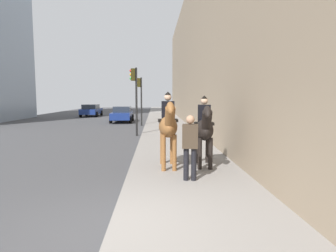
{
  "coord_description": "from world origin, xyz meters",
  "views": [
    {
      "loc": [
        -4.69,
        -0.79,
        2.27
      ],
      "look_at": [
        4.0,
        -1.19,
        1.4
      ],
      "focal_mm": 30.53,
      "sensor_mm": 36.0,
      "label": 1
    }
  ],
  "objects_px": {
    "mounted_horse_far": "(204,128)",
    "car_far_lane": "(91,110)",
    "mounted_horse_near": "(168,125)",
    "pedestrian_greeting": "(190,143)",
    "car_near_lane": "(122,114)",
    "traffic_light_near_curb": "(135,91)",
    "traffic_light_far_curb": "(140,94)"
  },
  "relations": [
    {
      "from": "pedestrian_greeting",
      "to": "traffic_light_far_curb",
      "type": "height_order",
      "value": "traffic_light_far_curb"
    },
    {
      "from": "pedestrian_greeting",
      "to": "car_near_lane",
      "type": "bearing_deg",
      "value": 19.84
    },
    {
      "from": "mounted_horse_near",
      "to": "pedestrian_greeting",
      "type": "xyz_separation_m",
      "value": [
        -1.36,
        -0.5,
        -0.33
      ]
    },
    {
      "from": "pedestrian_greeting",
      "to": "traffic_light_near_curb",
      "type": "height_order",
      "value": "traffic_light_near_curb"
    },
    {
      "from": "pedestrian_greeting",
      "to": "car_near_lane",
      "type": "distance_m",
      "value": 19.65
    },
    {
      "from": "mounted_horse_near",
      "to": "traffic_light_near_curb",
      "type": "bearing_deg",
      "value": -170.47
    },
    {
      "from": "pedestrian_greeting",
      "to": "car_near_lane",
      "type": "xyz_separation_m",
      "value": [
        19.25,
        3.92,
        -0.35
      ]
    },
    {
      "from": "traffic_light_near_curb",
      "to": "car_far_lane",
      "type": "bearing_deg",
      "value": 20.01
    },
    {
      "from": "car_near_lane",
      "to": "traffic_light_near_curb",
      "type": "distance_m",
      "value": 10.03
    },
    {
      "from": "traffic_light_near_curb",
      "to": "traffic_light_far_curb",
      "type": "relative_size",
      "value": 1.04
    },
    {
      "from": "pedestrian_greeting",
      "to": "traffic_light_near_curb",
      "type": "bearing_deg",
      "value": 20.49
    },
    {
      "from": "mounted_horse_near",
      "to": "car_far_lane",
      "type": "xyz_separation_m",
      "value": [
        25.93,
        8.01,
        -0.67
      ]
    },
    {
      "from": "traffic_light_near_curb",
      "to": "mounted_horse_far",
      "type": "bearing_deg",
      "value": -161.63
    },
    {
      "from": "traffic_light_near_curb",
      "to": "traffic_light_far_curb",
      "type": "xyz_separation_m",
      "value": [
        6.21,
        0.01,
        -0.09
      ]
    },
    {
      "from": "mounted_horse_far",
      "to": "pedestrian_greeting",
      "type": "height_order",
      "value": "mounted_horse_far"
    },
    {
      "from": "mounted_horse_near",
      "to": "car_near_lane",
      "type": "height_order",
      "value": "mounted_horse_near"
    },
    {
      "from": "mounted_horse_near",
      "to": "mounted_horse_far",
      "type": "height_order",
      "value": "mounted_horse_near"
    },
    {
      "from": "mounted_horse_near",
      "to": "pedestrian_greeting",
      "type": "distance_m",
      "value": 1.49
    },
    {
      "from": "mounted_horse_near",
      "to": "mounted_horse_far",
      "type": "relative_size",
      "value": 1.05
    },
    {
      "from": "car_near_lane",
      "to": "pedestrian_greeting",
      "type": "bearing_deg",
      "value": 10.92
    },
    {
      "from": "mounted_horse_near",
      "to": "pedestrian_greeting",
      "type": "height_order",
      "value": "mounted_horse_near"
    },
    {
      "from": "pedestrian_greeting",
      "to": "car_far_lane",
      "type": "distance_m",
      "value": 28.59
    },
    {
      "from": "mounted_horse_far",
      "to": "car_far_lane",
      "type": "distance_m",
      "value": 27.39
    },
    {
      "from": "mounted_horse_near",
      "to": "traffic_light_near_curb",
      "type": "relative_size",
      "value": 0.58
    },
    {
      "from": "pedestrian_greeting",
      "to": "traffic_light_far_curb",
      "type": "distance_m",
      "value": 15.99
    },
    {
      "from": "pedestrian_greeting",
      "to": "mounted_horse_near",
      "type": "bearing_deg",
      "value": 28.56
    },
    {
      "from": "car_far_lane",
      "to": "mounted_horse_far",
      "type": "bearing_deg",
      "value": -159.93
    },
    {
      "from": "car_near_lane",
      "to": "traffic_light_near_curb",
      "type": "relative_size",
      "value": 1.12
    },
    {
      "from": "mounted_horse_near",
      "to": "pedestrian_greeting",
      "type": "relative_size",
      "value": 1.37
    },
    {
      "from": "car_near_lane",
      "to": "mounted_horse_far",
      "type": "bearing_deg",
      "value": 13.75
    },
    {
      "from": "mounted_horse_near",
      "to": "car_near_lane",
      "type": "bearing_deg",
      "value": -170.42
    },
    {
      "from": "car_far_lane",
      "to": "traffic_light_far_curb",
      "type": "bearing_deg",
      "value": -150.18
    }
  ]
}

